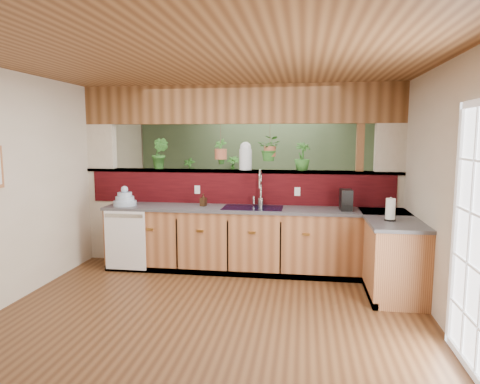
# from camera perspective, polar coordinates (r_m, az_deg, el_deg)

# --- Properties ---
(ground) EXTENTS (4.60, 7.00, 0.01)m
(ground) POSITION_cam_1_polar(r_m,az_deg,el_deg) (5.21, -2.43, -13.62)
(ground) COLOR #4F2F18
(ground) RESTS_ON ground
(ceiling) EXTENTS (4.60, 7.00, 0.01)m
(ceiling) POSITION_cam_1_polar(r_m,az_deg,el_deg) (4.92, -2.60, 15.93)
(ceiling) COLOR brown
(ceiling) RESTS_ON ground
(wall_back) EXTENTS (4.60, 0.02, 2.60)m
(wall_back) POSITION_cam_1_polar(r_m,az_deg,el_deg) (8.35, 2.06, 3.48)
(wall_back) COLOR beige
(wall_back) RESTS_ON ground
(wall_front) EXTENTS (4.60, 0.02, 2.60)m
(wall_front) POSITION_cam_1_polar(r_m,az_deg,el_deg) (1.68, -26.50, -13.20)
(wall_front) COLOR beige
(wall_front) RESTS_ON ground
(wall_left) EXTENTS (0.02, 7.00, 2.60)m
(wall_left) POSITION_cam_1_polar(r_m,az_deg,el_deg) (5.79, -25.45, 1.04)
(wall_left) COLOR beige
(wall_left) RESTS_ON ground
(wall_right) EXTENTS (0.02, 7.00, 2.60)m
(wall_right) POSITION_cam_1_polar(r_m,az_deg,el_deg) (5.00, 24.31, 0.21)
(wall_right) COLOR beige
(wall_right) RESTS_ON ground
(pass_through_partition) EXTENTS (4.60, 0.21, 2.60)m
(pass_through_partition) POSITION_cam_1_polar(r_m,az_deg,el_deg) (6.23, 0.12, 1.14)
(pass_through_partition) COLOR beige
(pass_through_partition) RESTS_ON ground
(pass_through_ledge) EXTENTS (4.60, 0.21, 0.04)m
(pass_through_ledge) POSITION_cam_1_polar(r_m,az_deg,el_deg) (6.22, -0.15, 2.79)
(pass_through_ledge) COLOR brown
(pass_through_ledge) RESTS_ON ground
(header_beam) EXTENTS (4.60, 0.15, 0.55)m
(header_beam) POSITION_cam_1_polar(r_m,az_deg,el_deg) (6.22, -0.15, 11.60)
(header_beam) COLOR brown
(header_beam) RESTS_ON ground
(sage_backwall) EXTENTS (4.55, 0.02, 2.55)m
(sage_backwall) POSITION_cam_1_polar(r_m,az_deg,el_deg) (8.33, 2.05, 3.47)
(sage_backwall) COLOR #485E40
(sage_backwall) RESTS_ON ground
(countertop) EXTENTS (4.14, 1.52, 0.90)m
(countertop) POSITION_cam_1_polar(r_m,az_deg,el_deg) (5.82, 7.36, -6.78)
(countertop) COLOR brown
(countertop) RESTS_ON ground
(dishwasher) EXTENTS (0.58, 0.03, 0.82)m
(dishwasher) POSITION_cam_1_polar(r_m,az_deg,el_deg) (6.12, -15.08, -6.22)
(dishwasher) COLOR white
(dishwasher) RESTS_ON ground
(navy_sink) EXTENTS (0.82, 0.50, 0.18)m
(navy_sink) POSITION_cam_1_polar(r_m,az_deg,el_deg) (5.89, 1.71, -2.86)
(navy_sink) COLOR black
(navy_sink) RESTS_ON countertop
(french_door) EXTENTS (0.06, 1.02, 2.16)m
(french_door) POSITION_cam_1_polar(r_m,az_deg,el_deg) (3.82, 28.98, -5.93)
(french_door) COLOR white
(french_door) RESTS_ON ground
(faucet) EXTENTS (0.23, 0.23, 0.53)m
(faucet) POSITION_cam_1_polar(r_m,az_deg,el_deg) (5.97, 2.70, 0.78)
(faucet) COLOR #B7B7B2
(faucet) RESTS_ON countertop
(dish_stack) EXTENTS (0.32, 0.32, 0.28)m
(dish_stack) POSITION_cam_1_polar(r_m,az_deg,el_deg) (6.26, -15.10, -0.97)
(dish_stack) COLOR #A3B9D2
(dish_stack) RESTS_ON countertop
(soap_dispenser) EXTENTS (0.10, 0.10, 0.17)m
(soap_dispenser) POSITION_cam_1_polar(r_m,az_deg,el_deg) (6.02, -4.91, -1.05)
(soap_dispenser) COLOR #3D2716
(soap_dispenser) RESTS_ON countertop
(coffee_maker) EXTENTS (0.15, 0.25, 0.28)m
(coffee_maker) POSITION_cam_1_polar(r_m,az_deg,el_deg) (5.82, 13.96, -1.14)
(coffee_maker) COLOR black
(coffee_maker) RESTS_ON countertop
(paper_towel) EXTENTS (0.13, 0.13, 0.28)m
(paper_towel) POSITION_cam_1_polar(r_m,az_deg,el_deg) (5.25, 19.41, -2.26)
(paper_towel) COLOR black
(paper_towel) RESTS_ON countertop
(glass_jar) EXTENTS (0.18, 0.18, 0.40)m
(glass_jar) POSITION_cam_1_polar(r_m,az_deg,el_deg) (6.19, 0.75, 4.83)
(glass_jar) COLOR silver
(glass_jar) RESTS_ON pass_through_ledge
(ledge_plant_left) EXTENTS (0.28, 0.24, 0.46)m
(ledge_plant_left) POSITION_cam_1_polar(r_m,az_deg,el_deg) (6.49, -10.63, 5.06)
(ledge_plant_left) COLOR #2B6623
(ledge_plant_left) RESTS_ON pass_through_ledge
(ledge_plant_right) EXTENTS (0.29, 0.29, 0.40)m
(ledge_plant_right) POSITION_cam_1_polar(r_m,az_deg,el_deg) (6.13, 8.30, 4.71)
(ledge_plant_right) COLOR #2B6623
(ledge_plant_right) RESTS_ON pass_through_ledge
(hanging_plant_a) EXTENTS (0.23, 0.20, 0.51)m
(hanging_plant_a) POSITION_cam_1_polar(r_m,az_deg,el_deg) (6.24, -2.59, 6.49)
(hanging_plant_a) COLOR brown
(hanging_plant_a) RESTS_ON header_beam
(hanging_plant_b) EXTENTS (0.37, 0.33, 0.47)m
(hanging_plant_b) POSITION_cam_1_polar(r_m,az_deg,el_deg) (6.15, 4.01, 7.23)
(hanging_plant_b) COLOR brown
(hanging_plant_b) RESTS_ON header_beam
(shelving_console) EXTENTS (1.63, 0.99, 1.06)m
(shelving_console) POSITION_cam_1_polar(r_m,az_deg,el_deg) (8.33, -3.83, -2.08)
(shelving_console) COLOR black
(shelving_console) RESTS_ON ground
(shelf_plant_a) EXTENTS (0.24, 0.18, 0.43)m
(shelf_plant_a) POSITION_cam_1_polar(r_m,az_deg,el_deg) (8.34, -6.77, 3.06)
(shelf_plant_a) COLOR #2B6623
(shelf_plant_a) RESTS_ON shelving_console
(shelf_plant_b) EXTENTS (0.27, 0.27, 0.47)m
(shelf_plant_b) POSITION_cam_1_polar(r_m,az_deg,el_deg) (8.16, -0.96, 3.13)
(shelf_plant_b) COLOR #2B6623
(shelf_plant_b) RESTS_ON shelving_console
(floor_plant) EXTENTS (0.76, 0.70, 0.72)m
(floor_plant) POSITION_cam_1_polar(r_m,az_deg,el_deg) (6.98, 9.89, -5.19)
(floor_plant) COLOR #2B6623
(floor_plant) RESTS_ON ground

